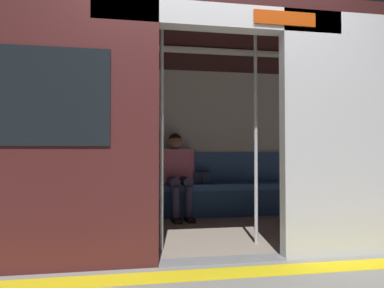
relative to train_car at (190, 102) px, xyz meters
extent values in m
plane|color=gray|center=(-0.08, 1.13, -1.50)|extent=(60.00, 60.00, 0.00)
cube|color=yellow|center=(-0.08, 1.43, -1.50)|extent=(8.00, 0.24, 0.01)
cube|color=silver|center=(-1.16, 1.15, -0.42)|extent=(1.08, 0.12, 2.17)
cube|color=black|center=(-1.16, 1.16, -0.16)|extent=(0.59, 0.02, 0.55)
cube|color=black|center=(1.39, 1.22, -0.16)|extent=(1.10, 0.02, 0.76)
cube|color=silver|center=(-0.08, 1.13, 0.56)|extent=(2.16, 0.16, 0.20)
cube|color=#BF3F0C|center=(-0.62, 1.22, 0.56)|extent=(0.56, 0.02, 0.12)
cube|color=#351515|center=(-0.08, -0.06, 0.72)|extent=(6.40, 2.55, 0.12)
cube|color=gray|center=(-0.08, -0.06, -1.50)|extent=(6.08, 2.39, 0.01)
cube|color=silver|center=(-0.08, -1.26, -0.42)|extent=(6.08, 0.10, 2.17)
cube|color=#38609E|center=(-0.08, -1.20, -0.81)|extent=(3.52, 0.06, 0.45)
cube|color=white|center=(-0.08, -0.06, 0.63)|extent=(4.48, 0.16, 0.03)
cube|color=gray|center=(-0.08, 1.13, -1.50)|extent=(1.08, 0.19, 0.01)
cube|color=#38609E|center=(-0.08, -0.98, -1.08)|extent=(3.17, 0.44, 0.09)
cube|color=navy|center=(-0.08, -0.78, -1.32)|extent=(3.17, 0.04, 0.37)
cube|color=pink|center=(0.06, -0.96, -0.79)|extent=(0.40, 0.26, 0.50)
sphere|color=#8C664C|center=(0.06, -0.96, -0.44)|extent=(0.21, 0.21, 0.21)
sphere|color=black|center=(0.06, -0.97, -0.41)|extent=(0.19, 0.19, 0.19)
cylinder|color=pink|center=(-0.18, -0.96, -0.76)|extent=(0.08, 0.08, 0.44)
cylinder|color=pink|center=(0.29, -0.90, -0.76)|extent=(0.08, 0.08, 0.44)
cylinder|color=#38334C|center=(-0.05, -0.77, -0.99)|extent=(0.18, 0.41, 0.14)
cylinder|color=#38334C|center=(0.12, -0.75, -0.99)|extent=(0.18, 0.41, 0.14)
cylinder|color=#38334C|center=(-0.08, -0.57, -1.25)|extent=(0.10, 0.10, 0.42)
cylinder|color=#38334C|center=(0.10, -0.55, -1.25)|extent=(0.10, 0.10, 0.42)
cube|color=black|center=(-0.08, -0.52, -1.47)|extent=(0.12, 0.23, 0.06)
cube|color=black|center=(0.10, -0.50, -1.47)|extent=(0.12, 0.23, 0.06)
cube|color=#262D4C|center=(-0.32, -0.98, -0.95)|extent=(0.26, 0.14, 0.17)
cube|color=#1A2035|center=(-0.32, -0.90, -0.96)|extent=(0.02, 0.01, 0.14)
cube|color=#26598C|center=(0.40, -0.95, -1.02)|extent=(0.18, 0.24, 0.03)
cylinder|color=silver|center=(0.40, 0.74, -0.43)|extent=(0.04, 0.04, 2.15)
cylinder|color=silver|center=(-0.56, 0.66, -0.43)|extent=(0.04, 0.04, 2.15)
camera|label=1|loc=(0.67, 3.99, -0.59)|focal=32.46mm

